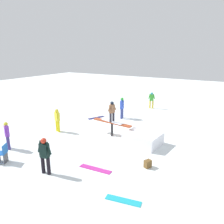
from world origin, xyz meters
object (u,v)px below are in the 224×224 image
main_rider_on_rail (112,112)px  bystander_blue (122,107)px  rail_feature (112,124)px  loose_snowboard_navy (96,118)px  bystander_black (45,154)px  bystander_green (152,99)px  folding_chair (2,154)px  loose_snowboard_cyan (123,200)px  loose_snowboard_magenta (95,169)px  bystander_yellow (57,119)px  backpack_on_snow (148,164)px  bystander_purple (7,134)px

main_rider_on_rail → bystander_blue: bearing=-59.8°
rail_feature → loose_snowboard_navy: (2.92, -2.55, -0.74)m
bystander_black → loose_snowboard_navy: bearing=-76.8°
main_rider_on_rail → bystander_green: bearing=-76.0°
bystander_blue → folding_chair: bystander_blue is taller
bystander_blue → bystander_black: (-0.99, 8.45, -0.01)m
loose_snowboard_cyan → loose_snowboard_magenta: same height
bystander_green → bystander_yellow: bearing=-120.4°
rail_feature → bystander_black: bearing=93.4°
bystander_blue → backpack_on_snow: 7.36m
rail_feature → bystander_black: bystander_black is taller
loose_snowboard_cyan → loose_snowboard_navy: bearing=120.0°
bystander_blue → loose_snowboard_magenta: size_ratio=1.08×
bystander_purple → loose_snowboard_cyan: (-7.05, 0.60, -0.81)m
bystander_blue → loose_snowboard_magenta: bystander_blue is taller
backpack_on_snow → bystander_purple: bearing=-50.2°
bystander_blue → bystander_purple: bearing=-31.6°
loose_snowboard_cyan → rail_feature: bearing=114.3°
loose_snowboard_magenta → bystander_purple: bearing=-177.8°
rail_feature → bystander_yellow: size_ratio=1.79×
rail_feature → loose_snowboard_magenta: (-1.35, 3.67, -0.74)m
bystander_black → loose_snowboard_navy: bystander_black is taller
loose_snowboard_magenta → main_rider_on_rail: bearing=105.5°
main_rider_on_rail → bystander_blue: 3.72m
rail_feature → bystander_yellow: bearing=24.2°
bystander_blue → bystander_green: bystander_blue is taller
bystander_blue → folding_chair: 8.91m
bystander_black → backpack_on_snow: size_ratio=4.63×
loose_snowboard_magenta → bystander_yellow: bearing=146.5°
backpack_on_snow → loose_snowboard_cyan: bearing=27.2°
bystander_black → loose_snowboard_cyan: bearing=175.0°
bystander_green → bystander_purple: 12.19m
bystander_blue → bystander_purple: bystander_blue is taller
loose_snowboard_navy → backpack_on_snow: (-6.14, 4.91, 0.16)m
main_rider_on_rail → bystander_purple: (3.70, 4.28, -0.65)m
rail_feature → backpack_on_snow: (-3.22, 2.37, -0.58)m
rail_feature → loose_snowboard_cyan: 5.96m
bystander_yellow → bystander_purple: 3.20m
rail_feature → backpack_on_snow: 4.04m
rail_feature → loose_snowboard_navy: bearing=-35.2°
rail_feature → bystander_yellow: 3.50m
bystander_purple → loose_snowboard_navy: bystander_purple is taller
main_rider_on_rail → bystander_black: main_rider_on_rail is taller
main_rider_on_rail → folding_chair: (2.61, 5.32, -1.06)m
loose_snowboard_cyan → bystander_black: bearing=171.5°
bystander_purple → bystander_green: bearing=-80.0°
bystander_green → loose_snowboard_magenta: size_ratio=0.98×
bystander_blue → bystander_green: (-0.83, -3.98, -0.09)m
main_rider_on_rail → loose_snowboard_navy: main_rider_on_rail is taller
bystander_purple → loose_snowboard_magenta: bystander_purple is taller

